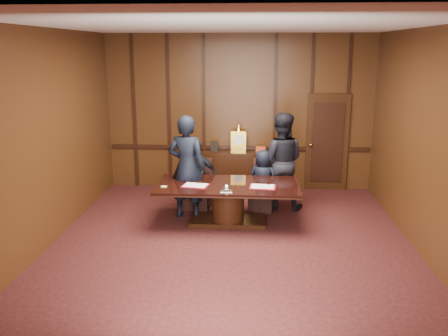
% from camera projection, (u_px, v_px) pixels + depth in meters
% --- Properties ---
extents(room, '(7.00, 7.04, 3.50)m').
position_uv_depth(room, '(236.00, 143.00, 7.48)').
color(room, black).
rests_on(room, ground).
extents(sideboard, '(1.60, 0.45, 1.54)m').
position_uv_depth(sideboard, '(238.00, 169.00, 10.81)').
color(sideboard, black).
rests_on(sideboard, ground).
extents(conference_table, '(2.62, 1.32, 0.76)m').
position_uv_depth(conference_table, '(228.00, 197.00, 8.72)').
color(conference_table, black).
rests_on(conference_table, ground).
extents(folder_left, '(0.51, 0.41, 0.02)m').
position_uv_depth(folder_left, '(195.00, 185.00, 8.55)').
color(folder_left, maroon).
rests_on(folder_left, conference_table).
extents(folder_right, '(0.48, 0.36, 0.02)m').
position_uv_depth(folder_right, '(263.00, 187.00, 8.47)').
color(folder_right, maroon).
rests_on(folder_right, conference_table).
extents(inkstand, '(0.20, 0.14, 0.12)m').
position_uv_depth(inkstand, '(226.00, 188.00, 8.21)').
color(inkstand, white).
rests_on(inkstand, conference_table).
extents(notepad, '(0.11, 0.08, 0.01)m').
position_uv_depth(notepad, '(164.00, 187.00, 8.48)').
color(notepad, '#E5DE70').
rests_on(notepad, conference_table).
extents(chair_left, '(0.54, 0.54, 0.99)m').
position_uv_depth(chair_left, '(199.00, 194.00, 9.66)').
color(chair_left, black).
rests_on(chair_left, ground).
extents(chair_right, '(0.58, 0.58, 0.99)m').
position_uv_depth(chair_right, '(263.00, 195.00, 9.58)').
color(chair_right, black).
rests_on(chair_right, ground).
extents(signatory_left, '(0.83, 0.37, 1.39)m').
position_uv_depth(signatory_left, '(198.00, 176.00, 9.49)').
color(signatory_left, black).
rests_on(signatory_left, ground).
extents(signatory_right, '(0.70, 0.57, 1.24)m').
position_uv_depth(signatory_right, '(263.00, 180.00, 9.43)').
color(signatory_right, black).
rests_on(signatory_right, ground).
extents(witness_left, '(0.80, 0.60, 1.99)m').
position_uv_depth(witness_left, '(187.00, 167.00, 8.94)').
color(witness_left, black).
rests_on(witness_left, ground).
extents(witness_right, '(1.02, 0.84, 1.95)m').
position_uv_depth(witness_right, '(281.00, 161.00, 9.49)').
color(witness_right, black).
rests_on(witness_right, ground).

